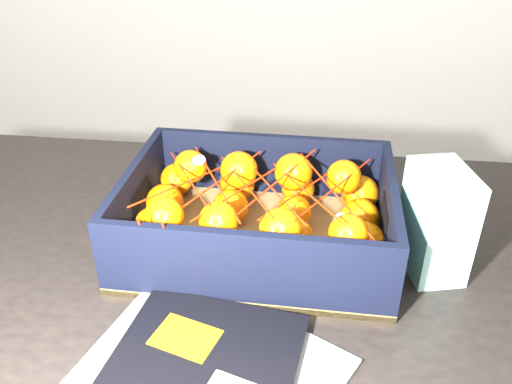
# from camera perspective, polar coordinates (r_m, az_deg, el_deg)

# --- Properties ---
(table) EXTENTS (1.21, 0.82, 0.75)m
(table) POSITION_cam_1_polar(r_m,az_deg,el_deg) (0.84, -4.30, -13.55)
(table) COLOR black
(table) RESTS_ON ground
(produce_crate) EXTENTS (0.39, 0.29, 0.12)m
(produce_crate) POSITION_cam_1_polar(r_m,az_deg,el_deg) (0.81, 0.29, -3.39)
(produce_crate) COLOR olive
(produce_crate) RESTS_ON table
(clementine_heap) EXTENTS (0.37, 0.27, 0.11)m
(clementine_heap) POSITION_cam_1_polar(r_m,az_deg,el_deg) (0.80, 0.42, -2.26)
(clementine_heap) COLOR orange
(clementine_heap) RESTS_ON produce_crate
(mesh_net) EXTENTS (0.33, 0.26, 0.09)m
(mesh_net) POSITION_cam_1_polar(r_m,az_deg,el_deg) (0.77, -0.46, 0.26)
(mesh_net) COLOR red
(mesh_net) RESTS_ON clementine_heap
(retail_carton) EXTENTS (0.09, 0.12, 0.16)m
(retail_carton) POSITION_cam_1_polar(r_m,az_deg,el_deg) (0.78, 18.72, -3.01)
(retail_carton) COLOR white
(retail_carton) RESTS_ON table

